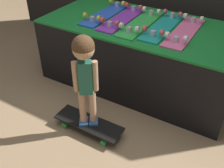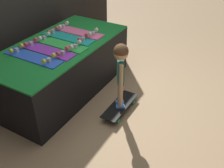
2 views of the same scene
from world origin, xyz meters
name	(u,v)px [view 2 (image 2 of 2)]	position (x,y,z in m)	size (l,w,h in m)	color
ground_plane	(102,102)	(0.00, 0.00, 0.00)	(16.00, 16.00, 0.00)	#9E7F5B
display_rack	(61,67)	(0.00, 0.65, 0.35)	(2.03, 0.99, 0.71)	black
skateboard_blue_on_rack	(33,57)	(-0.45, 0.68, 0.72)	(0.20, 0.79, 0.09)	blue
skateboard_purple_on_rack	(47,50)	(-0.22, 0.66, 0.72)	(0.20, 0.79, 0.09)	purple
skateboard_green_on_rack	(60,43)	(0.00, 0.63, 0.72)	(0.20, 0.79, 0.09)	green
skateboard_teal_on_rack	(68,37)	(0.22, 0.67, 0.72)	(0.20, 0.79, 0.09)	teal
skateboard_pink_on_rack	(78,31)	(0.45, 0.66, 0.72)	(0.20, 0.79, 0.09)	pink
skateboard_on_floor	(120,106)	(-0.04, -0.30, 0.07)	(0.65, 0.21, 0.09)	black
child	(121,64)	(-0.04, -0.30, 0.69)	(0.19, 0.18, 0.86)	#3870C6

